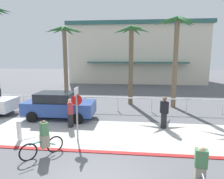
% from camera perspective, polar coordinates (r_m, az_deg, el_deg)
% --- Properties ---
extents(ground_plane, '(80.00, 80.00, 0.00)m').
position_cam_1_polar(ground_plane, '(16.26, 2.12, -4.66)').
color(ground_plane, '#5B5B60').
extents(sidewalk_strip, '(44.00, 4.00, 0.02)m').
position_cam_1_polar(sidewalk_strip, '(10.76, -0.14, -12.33)').
color(sidewalk_strip, beige).
rests_on(sidewalk_strip, ground).
extents(curb_paint, '(44.00, 0.24, 0.03)m').
position_cam_1_polar(curb_paint, '(8.95, -1.62, -17.10)').
color(curb_paint, maroon).
rests_on(curb_paint, ground).
extents(building_backdrop, '(19.42, 10.22, 8.46)m').
position_cam_1_polar(building_backdrop, '(32.10, 6.94, 10.09)').
color(building_backdrop, beige).
rests_on(building_backdrop, ground).
extents(rail_fence, '(19.13, 0.08, 1.04)m').
position_cam_1_polar(rail_fence, '(14.60, 1.72, -2.94)').
color(rail_fence, white).
rests_on(rail_fence, ground).
extents(stop_sign_bike_lane, '(0.52, 0.56, 2.56)m').
position_cam_1_polar(stop_sign_bike_lane, '(9.65, -9.83, -4.65)').
color(stop_sign_bike_lane, gray).
rests_on(stop_sign_bike_lane, ground).
extents(bollard_2, '(0.20, 0.20, 1.00)m').
position_cam_1_polar(bollard_2, '(10.72, -24.54, -10.44)').
color(bollard_2, white).
rests_on(bollard_2, ground).
extents(palm_tree_2, '(3.38, 3.53, 6.47)m').
position_cam_1_polar(palm_tree_2, '(18.48, -12.96, 12.75)').
color(palm_tree_2, '#756047').
rests_on(palm_tree_2, ground).
extents(palm_tree_3, '(2.99, 3.10, 6.31)m').
position_cam_1_polar(palm_tree_3, '(16.55, 5.45, 11.82)').
color(palm_tree_3, brown).
rests_on(palm_tree_3, ground).
extents(palm_tree_4, '(3.25, 3.79, 6.83)m').
position_cam_1_polar(palm_tree_4, '(16.27, 17.65, 13.90)').
color(palm_tree_4, '#756047').
rests_on(palm_tree_4, ground).
extents(car_blue_1, '(4.40, 2.02, 1.69)m').
position_cam_1_polar(car_blue_1, '(13.39, -14.67, -4.30)').
color(car_blue_1, '#284793').
rests_on(car_blue_1, ground).
extents(cyclist_teal_0, '(1.30, 1.35, 1.50)m').
position_cam_1_polar(cyclist_teal_0, '(8.88, -18.61, -13.02)').
color(cyclist_teal_0, black).
rests_on(cyclist_teal_0, ground).
extents(cyclist_blue_1, '(0.40, 1.80, 1.50)m').
position_cam_1_polar(cyclist_blue_1, '(6.84, 23.45, -20.59)').
color(cyclist_blue_1, black).
rests_on(cyclist_blue_1, ground).
extents(pedestrian_0, '(0.45, 0.48, 1.80)m').
position_cam_1_polar(pedestrian_0, '(11.63, 14.36, -6.57)').
color(pedestrian_0, '#232326').
rests_on(pedestrian_0, ground).
extents(pedestrian_1, '(0.43, 0.47, 1.65)m').
position_cam_1_polar(pedestrian_1, '(11.70, -11.56, -6.80)').
color(pedestrian_1, '#232326').
rests_on(pedestrian_1, ground).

